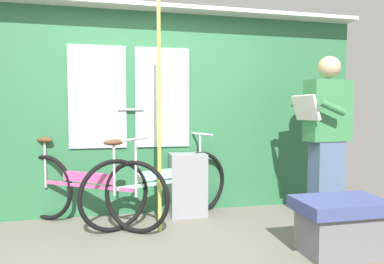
# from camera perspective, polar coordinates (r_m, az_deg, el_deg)

# --- Properties ---
(ground_plane) EXTENTS (5.97, 4.02, 0.04)m
(ground_plane) POSITION_cam_1_polar(r_m,az_deg,el_deg) (2.77, -5.25, -21.27)
(ground_plane) COLOR #666056
(train_door_wall) EXTENTS (4.97, 0.28, 2.28)m
(train_door_wall) POSITION_cam_1_polar(r_m,az_deg,el_deg) (3.71, -7.65, 4.27)
(train_door_wall) COLOR #2D6B42
(train_door_wall) RESTS_ON ground_plane
(bicycle_near_door) EXTENTS (1.52, 1.00, 0.90)m
(bicycle_near_door) POSITION_cam_1_polar(r_m,az_deg,el_deg) (3.46, -17.77, -9.52)
(bicycle_near_door) COLOR black
(bicycle_near_door) RESTS_ON ground_plane
(bicycle_leaning_behind) EXTENTS (1.59, 0.75, 0.91)m
(bicycle_leaning_behind) POSITION_cam_1_polar(r_m,az_deg,el_deg) (3.44, -5.58, -9.41)
(bicycle_leaning_behind) COLOR black
(bicycle_leaning_behind) RESTS_ON ground_plane
(passenger_reading_newspaper) EXTENTS (0.60, 0.53, 1.72)m
(passenger_reading_newspaper) POSITION_cam_1_polar(r_m,az_deg,el_deg) (3.68, 22.43, -0.40)
(passenger_reading_newspaper) COLOR slate
(passenger_reading_newspaper) RESTS_ON ground_plane
(trash_bin_by_wall) EXTENTS (0.39, 0.28, 0.69)m
(trash_bin_by_wall) POSITION_cam_1_polar(r_m,az_deg,el_deg) (3.65, -0.75, -9.14)
(trash_bin_by_wall) COLOR gray
(trash_bin_by_wall) RESTS_ON ground_plane
(handrail_pole) EXTENTS (0.04, 0.04, 2.24)m
(handrail_pole) POSITION_cam_1_polar(r_m,az_deg,el_deg) (3.07, -5.75, 3.13)
(handrail_pole) COLOR #C6C14C
(handrail_pole) RESTS_ON ground_plane
(bench_seat_corner) EXTENTS (0.70, 0.44, 0.45)m
(bench_seat_corner) POSITION_cam_1_polar(r_m,az_deg,el_deg) (2.96, 24.38, -14.52)
(bench_seat_corner) COLOR #3D477F
(bench_seat_corner) RESTS_ON ground_plane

